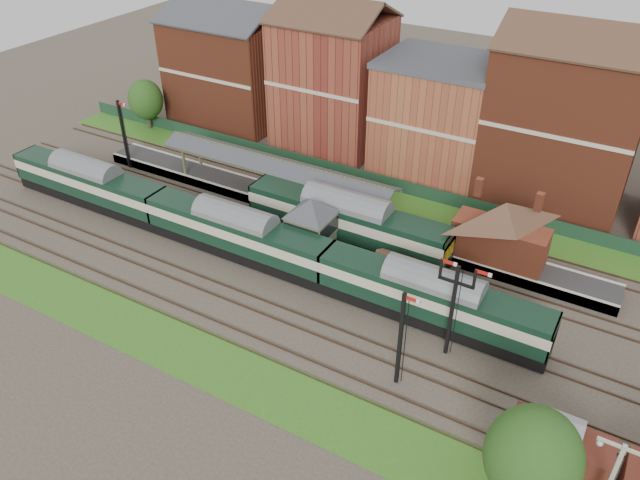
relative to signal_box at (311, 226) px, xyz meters
The scene contains 18 objects.
ground 5.45m from the signal_box, 47.29° to the right, with size 160.00×160.00×0.00m, color #473D33.
grass_back 13.47m from the signal_box, 76.76° to the left, with size 90.00×4.50×0.06m, color #2D6619.
grass_front 15.86m from the signal_box, 78.87° to the right, with size 90.00×5.00×0.06m, color #2D6619.
fence 15.25m from the signal_box, 78.50° to the left, with size 90.00×0.12×1.50m, color #193823.
platform 7.31m from the signal_box, 107.10° to the left, with size 55.00×3.40×1.00m, color #2D2D2D.
signal_box is the anchor object (origin of this frame).
brick_hut 8.25m from the signal_box, ahead, with size 3.20×2.64×2.94m.
station_building 16.37m from the signal_box, 23.43° to the left, with size 8.10×8.10×5.90m.
canopy 10.40m from the signal_box, 140.91° to the left, with size 26.00×3.89×4.08m.
semaphore_bracket 16.16m from the signal_box, 20.92° to the right, with size 3.60×0.25×8.18m.
semaphore_platform_end 27.41m from the signal_box, behind, with size 1.23×0.25×8.00m.
semaphore_siding 16.60m from the signal_box, 38.20° to the right, with size 1.23×0.25×8.00m.
town_backdrop 22.26m from the signal_box, 82.60° to the left, with size 69.00×10.00×16.00m.
dmu_train 6.71m from the signal_box, 150.85° to the right, with size 55.47×2.92×4.26m.
platform_railcar 3.78m from the signal_box, 60.32° to the left, with size 19.67×3.10×4.53m.
goods_van_b 27.14m from the signal_box, 26.86° to the right, with size 5.87×2.54×3.56m.
tree_far 27.98m from the signal_box, 34.25° to the right, with size 5.25×5.25×7.66m.
tree_back 35.42m from the signal_box, 156.56° to the left, with size 4.37×4.37×6.39m.
Camera 1 is at (20.75, -36.53, 32.94)m, focal length 35.00 mm.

